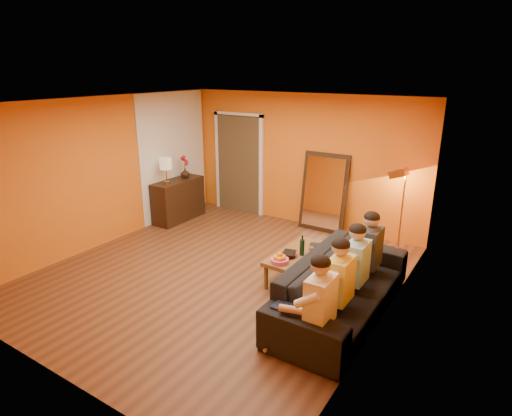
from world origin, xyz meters
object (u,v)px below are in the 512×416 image
Objects in this scene: person_mid_left at (340,287)px; wine_bottle at (302,245)px; vase at (185,173)px; dog at (279,318)px; tumbler at (311,249)px; sofa at (342,286)px; coffee_table at (300,266)px; person_far_left at (320,308)px; person_far_right at (370,254)px; floor_lamp at (402,212)px; laptop at (321,247)px; mirror_frame at (324,192)px; sideboard at (178,200)px; person_mid_right at (356,269)px; table_lamp at (166,171)px.

person_mid_left is 3.94× the size of wine_bottle.
person_mid_left reaches higher than vase.
dog is 7.38× the size of tumbler.
tumbler is 0.44× the size of vase.
sofa is 1.05m from coffee_table.
person_far_left is at bearing -32.82° from vase.
person_far_right is (0.49, 1.66, 0.28)m from dog.
dog is 1.60m from wine_bottle.
person_far_left is (0.03, -3.37, -0.11)m from floor_lamp.
coffee_table is 1.89m from person_far_left.
vase is at bearing 146.52° from laptop.
dog is at bearing -178.53° from person_far_left.
floor_lamp is 1.18× the size of person_far_right.
mirror_frame reaches higher than vase.
sideboard is 5.94× the size of vase.
sideboard is 0.97× the size of person_mid_right.
wine_bottle is 3.67m from vase.
dog is 0.80m from person_mid_left.
dog is at bearing -36.11° from vase.
vase reaches higher than dog.
mirror_frame is at bearing 105.97° from wine_bottle.
coffee_table is (3.36, -1.02, -0.21)m from sideboard.
coffee_table is at bearing -136.09° from laptop.
table_lamp is 0.57m from vase.
mirror_frame is 3.98m from person_far_left.
coffee_table is at bearing 58.25° from sofa.
coffee_table is 0.85× the size of floor_lamp.
dog is at bearing -98.64° from laptop.
sideboard is 4.47m from person_far_right.
wine_bottle is at bearing 59.21° from sofa.
floor_lamp reaches higher than person_mid_right.
person_far_right is 3.40× the size of laptop.
wine_bottle is at bearing -17.46° from sideboard.
floor_lamp reaches higher than person_far_right.
laptop is (0.13, 0.40, -0.14)m from wine_bottle.
floor_lamp is 1.70m from laptop.
mirror_frame is at bearing 109.76° from dog.
wine_bottle is (0.62, -2.15, -0.18)m from mirror_frame.
coffee_table is 13.84× the size of tumbler.
mirror_frame is 3.84m from dog.
sideboard is 0.97× the size of person_far_right.
mirror_frame is at bearing 113.42° from person_far_left.
sideboard reaches higher than laptop.
person_far_right is at bearing -14.97° from vase.
sideboard reaches higher than wine_bottle.
vase is (-3.36, 1.27, 0.74)m from coffee_table.
person_far_right is at bearing -81.60° from floor_lamp.
person_mid_right reaches higher than vase.
vase is (-3.48, 1.15, 0.49)m from tumbler.
person_mid_left is at bearing 90.00° from person_far_left.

